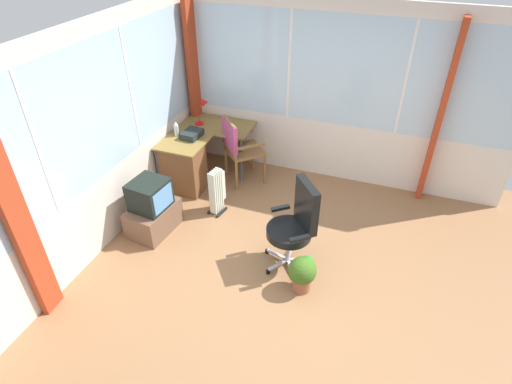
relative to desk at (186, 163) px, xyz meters
name	(u,v)px	position (x,y,z in m)	size (l,w,h in m)	color
ground	(292,280)	(-1.21, -1.92, -0.42)	(5.41, 5.54, 0.06)	#906440
north_window_panel	(95,144)	(-1.21, 0.38, 0.85)	(4.41, 0.07, 2.50)	silver
east_window_panel	(343,98)	(1.02, -1.92, 0.85)	(0.07, 4.54, 2.50)	silver
curtain_north_left	(15,214)	(-2.43, 0.30, 0.81)	(0.23, 0.07, 2.40)	#AB391D
curtain_corner	(194,84)	(0.89, 0.25, 0.81)	(0.23, 0.07, 2.40)	#AB391D
curtain_east_far	(440,117)	(0.94, -3.17, 0.81)	(0.23, 0.07, 2.40)	#AB391D
desk	(186,163)	(0.00, 0.00, 0.00)	(1.28, 1.04, 0.72)	olive
desk_lamp	(204,107)	(0.67, 0.00, 0.57)	(0.23, 0.20, 0.37)	red
tv_remote	(227,122)	(0.77, -0.32, 0.34)	(0.04, 0.15, 0.02)	black
spray_bottle	(176,129)	(0.16, 0.19, 0.43)	(0.06, 0.06, 0.22)	silver
paper_tray	(192,134)	(0.19, -0.03, 0.37)	(0.30, 0.23, 0.09)	#212A29
wooden_armchair	(236,143)	(0.39, -0.61, 0.24)	(0.68, 0.68, 0.99)	brown
office_chair	(297,221)	(-0.95, -1.86, 0.19)	(0.61, 0.61, 1.05)	#B7B7BF
tv_on_stand	(152,209)	(-1.00, -0.06, -0.08)	(0.68, 0.51, 0.72)	brown
space_heater	(217,191)	(-0.38, -0.65, -0.07)	(0.28, 0.21, 0.64)	silver
potted_plant	(303,272)	(-1.32, -2.05, -0.15)	(0.30, 0.30, 0.42)	#97573F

